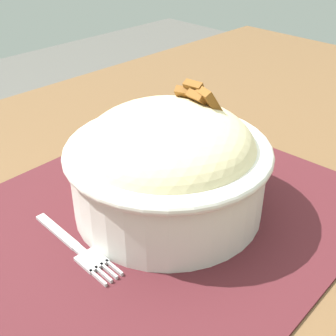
{
  "coord_description": "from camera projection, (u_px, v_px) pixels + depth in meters",
  "views": [
    {
      "loc": [
        0.29,
        0.24,
        1.07
      ],
      "look_at": [
        0.01,
        -0.03,
        0.83
      ],
      "focal_mm": 47.96,
      "sensor_mm": 36.0,
      "label": 1
    }
  ],
  "objects": [
    {
      "name": "table",
      "position": [
        192.0,
        265.0,
        0.51
      ],
      "size": [
        1.4,
        0.89,
        0.78
      ],
      "color": "brown",
      "rests_on": "ground_plane"
    },
    {
      "name": "fork",
      "position": [
        79.0,
        249.0,
        0.43
      ],
      "size": [
        0.02,
        0.13,
        0.0
      ],
      "color": "#B8B8B8",
      "rests_on": "placemat"
    },
    {
      "name": "placemat",
      "position": [
        149.0,
        223.0,
        0.47
      ],
      "size": [
        0.46,
        0.38,
        0.0
      ],
      "primitive_type": "cube",
      "rotation": [
        0.0,
        0.0,
        0.04
      ],
      "color": "#47191E",
      "rests_on": "table"
    },
    {
      "name": "bowl",
      "position": [
        168.0,
        162.0,
        0.46
      ],
      "size": [
        0.21,
        0.21,
        0.13
      ],
      "color": "silver",
      "rests_on": "placemat"
    }
  ]
}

